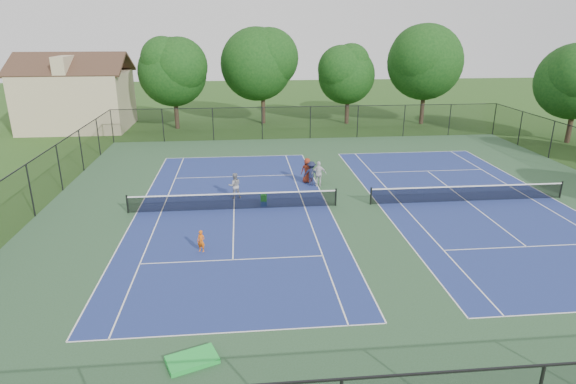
{
  "coord_description": "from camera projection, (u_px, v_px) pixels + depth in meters",
  "views": [
    {
      "loc": [
        -6.43,
        -26.08,
        10.0
      ],
      "look_at": [
        -3.96,
        -1.0,
        1.3
      ],
      "focal_mm": 30.0,
      "sensor_mm": 36.0,
      "label": 1
    }
  ],
  "objects": [
    {
      "name": "perimeter_fence",
      "position": [
        354.0,
        179.0,
        27.87
      ],
      "size": [
        36.08,
        36.08,
        3.02
      ],
      "color": "black",
      "rests_on": "ground"
    },
    {
      "name": "bystander_c",
      "position": [
        307.0,
        170.0,
        32.26
      ],
      "size": [
        0.87,
        0.61,
        1.69
      ],
      "primitive_type": "imported",
      "rotation": [
        0.0,
        0.0,
        3.24
      ],
      "color": "maroon",
      "rests_on": "ground"
    },
    {
      "name": "tree_back_d",
      "position": [
        427.0,
        59.0,
        49.95
      ],
      "size": [
        7.8,
        7.8,
        10.37
      ],
      "color": "#2D2116",
      "rests_on": "ground"
    },
    {
      "name": "green_tarp",
      "position": [
        192.0,
        360.0,
        15.09
      ],
      "size": [
        1.78,
        1.42,
        0.16
      ],
      "primitive_type": "cube",
      "rotation": [
        0.0,
        0.0,
        0.37
      ],
      "color": "green",
      "rests_on": "ground"
    },
    {
      "name": "ball_crate",
      "position": [
        264.0,
        203.0,
        28.25
      ],
      "size": [
        0.38,
        0.35,
        0.3
      ],
      "primitive_type": "cube",
      "rotation": [
        0.0,
        0.0,
        -0.11
      ],
      "color": "navy",
      "rests_on": "ground"
    },
    {
      "name": "tree_back_c",
      "position": [
        348.0,
        72.0,
        50.59
      ],
      "size": [
        6.0,
        6.0,
        8.4
      ],
      "color": "#2D2116",
      "rests_on": "ground"
    },
    {
      "name": "tree_back_b",
      "position": [
        262.0,
        61.0,
        50.33
      ],
      "size": [
        7.6,
        7.6,
        10.03
      ],
      "color": "#2D2116",
      "rests_on": "ground"
    },
    {
      "name": "ball_hopper",
      "position": [
        264.0,
        198.0,
        28.13
      ],
      "size": [
        0.38,
        0.34,
        0.4
      ],
      "primitive_type": "cube",
      "rotation": [
        0.0,
        0.0,
        -0.2
      ],
      "color": "green",
      "rests_on": "ball_crate"
    },
    {
      "name": "tennis_court_left",
      "position": [
        234.0,
        208.0,
        27.71
      ],
      "size": [
        12.0,
        23.83,
        1.07
      ],
      "color": "navy",
      "rests_on": "ground"
    },
    {
      "name": "tennis_court_right",
      "position": [
        467.0,
        200.0,
        29.01
      ],
      "size": [
        12.0,
        23.83,
        1.07
      ],
      "color": "navy",
      "rests_on": "ground"
    },
    {
      "name": "clapboard_house",
      "position": [
        77.0,
        98.0,
        48.78
      ],
      "size": [
        10.8,
        8.1,
        7.65
      ],
      "color": "tan",
      "rests_on": "ground"
    },
    {
      "name": "tree_back_a",
      "position": [
        173.0,
        68.0,
        47.8
      ],
      "size": [
        6.8,
        6.8,
        9.15
      ],
      "color": "#2D2116",
      "rests_on": "ground"
    },
    {
      "name": "child_player",
      "position": [
        201.0,
        241.0,
        22.39
      ],
      "size": [
        0.45,
        0.39,
        1.06
      ],
      "primitive_type": "imported",
      "rotation": [
        0.0,
        0.0,
        -0.42
      ],
      "color": "#E35E0F",
      "rests_on": "ground"
    },
    {
      "name": "instructor",
      "position": [
        235.0,
        186.0,
        29.33
      ],
      "size": [
        0.86,
        0.72,
        1.6
      ],
      "primitive_type": "imported",
      "rotation": [
        0.0,
        0.0,
        3.29
      ],
      "color": "#99999C",
      "rests_on": "ground"
    },
    {
      "name": "court_pad",
      "position": [
        353.0,
        205.0,
        28.39
      ],
      "size": [
        36.0,
        36.0,
        0.01
      ],
      "primitive_type": "cube",
      "color": "#294A2A",
      "rests_on": "ground"
    },
    {
      "name": "bystander_b",
      "position": [
        311.0,
        173.0,
        31.69
      ],
      "size": [
        1.2,
        0.93,
        1.64
      ],
      "primitive_type": "imported",
      "rotation": [
        0.0,
        0.0,
        2.8
      ],
      "color": "#191D37",
      "rests_on": "ground"
    },
    {
      "name": "ground",
      "position": [
        353.0,
        205.0,
        28.39
      ],
      "size": [
        140.0,
        140.0,
        0.0
      ],
      "primitive_type": "plane",
      "color": "#234716",
      "rests_on": "ground"
    },
    {
      "name": "bystander_a",
      "position": [
        319.0,
        174.0,
        31.53
      ],
      "size": [
        1.01,
        0.46,
        1.68
      ],
      "primitive_type": "imported",
      "rotation": [
        0.0,
        0.0,
        3.09
      ],
      "color": "silver",
      "rests_on": "ground"
    }
  ]
}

